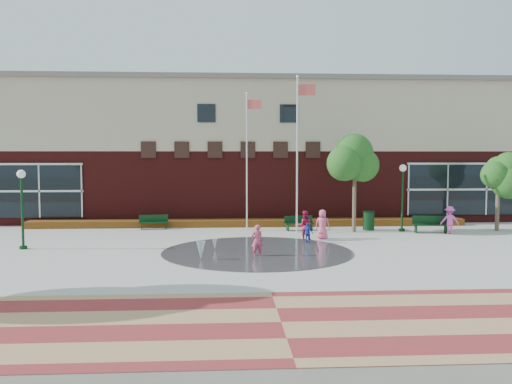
{
  "coord_description": "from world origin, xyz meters",
  "views": [
    {
      "loc": [
        -1.44,
        -20.56,
        4.32
      ],
      "look_at": [
        0.0,
        4.0,
        2.6
      ],
      "focal_mm": 38.0,
      "sensor_mm": 36.0,
      "label": 1
    }
  ],
  "objects": [
    {
      "name": "lamp_left",
      "position": [
        -10.58,
        4.39,
        2.25
      ],
      "size": [
        0.38,
        0.38,
        3.62
      ],
      "color": "black",
      "rests_on": "ground"
    },
    {
      "name": "flagpole_right",
      "position": [
        2.59,
        8.83,
        4.8
      ],
      "size": [
        1.05,
        0.23,
        8.58
      ],
      "rotation": [
        0.0,
        0.0,
        -0.14
      ],
      "color": "silver",
      "rests_on": "ground"
    },
    {
      "name": "library_building",
      "position": [
        0.0,
        17.48,
        4.64
      ],
      "size": [
        44.4,
        10.4,
        9.2
      ],
      "color": "#4E1312",
      "rests_on": "ground"
    },
    {
      "name": "trash_can",
      "position": [
        6.72,
        9.46,
        0.57
      ],
      "size": [
        0.68,
        0.68,
        1.11
      ],
      "color": "black",
      "rests_on": "ground"
    },
    {
      "name": "water_jet_a",
      "position": [
        -2.41,
        1.34,
        0.0
      ],
      "size": [
        0.39,
        0.39,
        0.75
      ],
      "primitive_type": "cone",
      "rotation": [
        3.14,
        0.0,
        0.0
      ],
      "color": "white",
      "rests_on": "ground"
    },
    {
      "name": "bench_mid",
      "position": [
        2.78,
        9.61,
        0.27
      ],
      "size": [
        1.72,
        0.75,
        0.84
      ],
      "rotation": [
        0.0,
        0.0,
        0.18
      ],
      "color": "black",
      "rests_on": "ground"
    },
    {
      "name": "bench_right",
      "position": [
        9.81,
        8.18,
        0.31
      ],
      "size": [
        1.95,
        0.82,
        0.95
      ],
      "rotation": [
        0.0,
        0.0,
        -0.16
      ],
      "color": "black",
      "rests_on": "ground"
    },
    {
      "name": "child_blue",
      "position": [
        2.59,
        5.26,
        0.51
      ],
      "size": [
        0.6,
        0.59,
        1.01
      ],
      "primitive_type": "imported",
      "rotation": [
        0.0,
        0.0,
        2.36
      ],
      "color": "#243CA9",
      "rests_on": "ground"
    },
    {
      "name": "bench_left",
      "position": [
        -5.5,
        10.62,
        0.27
      ],
      "size": [
        1.7,
        0.7,
        0.83
      ],
      "rotation": [
        0.0,
        0.0,
        0.15
      ],
      "color": "black",
      "rests_on": "ground"
    },
    {
      "name": "person_bench",
      "position": [
        10.68,
        7.74,
        0.76
      ],
      "size": [
        1.09,
        0.78,
        1.52
      ],
      "primitive_type": "imported",
      "rotation": [
        0.0,
        0.0,
        2.91
      ],
      "color": "#EC49B9",
      "rests_on": "ground"
    },
    {
      "name": "splash_pad",
      "position": [
        0.0,
        3.0,
        0.0
      ],
      "size": [
        8.4,
        8.4,
        0.01
      ],
      "primitive_type": "cylinder",
      "color": "#383A3D",
      "rests_on": "ground"
    },
    {
      "name": "lamp_right",
      "position": [
        8.47,
        8.97,
        2.33
      ],
      "size": [
        0.4,
        0.4,
        3.75
      ],
      "color": "black",
      "rests_on": "ground"
    },
    {
      "name": "flower_bed",
      "position": [
        0.0,
        11.6,
        0.0
      ],
      "size": [
        26.0,
        1.2,
        0.4
      ],
      "primitive_type": "cube",
      "color": "#A11008",
      "rests_on": "ground"
    },
    {
      "name": "flagpole_left",
      "position": [
        -0.13,
        9.77,
        4.33
      ],
      "size": [
        0.9,
        0.24,
        7.77
      ],
      "rotation": [
        0.0,
        0.0,
        -0.19
      ],
      "color": "silver",
      "rests_on": "ground"
    },
    {
      "name": "adult_pink",
      "position": [
        3.52,
        6.45,
        0.76
      ],
      "size": [
        0.86,
        0.69,
        1.52
      ],
      "primitive_type": "imported",
      "rotation": [
        0.0,
        0.0,
        2.82
      ],
      "color": "#DF547D",
      "rests_on": "ground"
    },
    {
      "name": "tree_mid",
      "position": [
        5.74,
        8.9,
        3.79
      ],
      "size": [
        3.09,
        3.09,
        5.21
      ],
      "color": "#493A2C",
      "rests_on": "ground"
    },
    {
      "name": "tree_small_right",
      "position": [
        13.85,
        8.78,
        3.14
      ],
      "size": [
        2.52,
        2.52,
        4.3
      ],
      "color": "#493A2C",
      "rests_on": "ground"
    },
    {
      "name": "plaza_concrete",
      "position": [
        0.0,
        4.0,
        0.0
      ],
      "size": [
        46.0,
        18.0,
        0.01
      ],
      "primitive_type": "cube",
      "color": "#A8A8A0",
      "rests_on": "ground"
    },
    {
      "name": "child_splash",
      "position": [
        -0.07,
        2.04,
        0.68
      ],
      "size": [
        0.54,
        0.4,
        1.36
      ],
      "primitive_type": "imported",
      "rotation": [
        0.0,
        0.0,
        3.29
      ],
      "color": "#C93D60",
      "rests_on": "ground"
    },
    {
      "name": "ground",
      "position": [
        0.0,
        0.0,
        0.0
      ],
      "size": [
        120.0,
        120.0,
        0.0
      ],
      "primitive_type": "plane",
      "color": "#666056",
      "rests_on": "ground"
    },
    {
      "name": "water_jet_b",
      "position": [
        -1.88,
        3.55,
        0.0
      ],
      "size": [
        0.22,
        0.22,
        0.49
      ],
      "primitive_type": "cone",
      "rotation": [
        3.14,
        0.0,
        0.0
      ],
      "color": "white",
      "rests_on": "ground"
    },
    {
      "name": "paver_band",
      "position": [
        0.0,
        -7.0,
        0.0
      ],
      "size": [
        46.0,
        6.0,
        0.01
      ],
      "primitive_type": "cube",
      "color": "maroon",
      "rests_on": "ground"
    },
    {
      "name": "adult_red",
      "position": [
        2.56,
        6.1,
        0.76
      ],
      "size": [
        0.76,
        0.6,
        1.51
      ],
      "primitive_type": "imported",
      "rotation": [
        0.0,
        0.0,
        3.1
      ],
      "color": "#C01642",
      "rests_on": "ground"
    }
  ]
}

